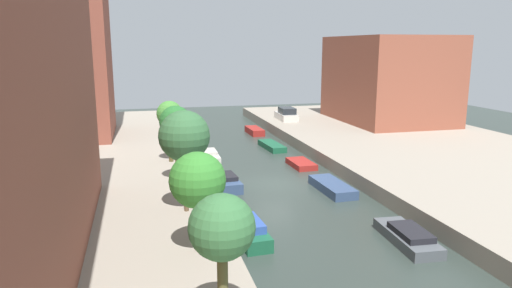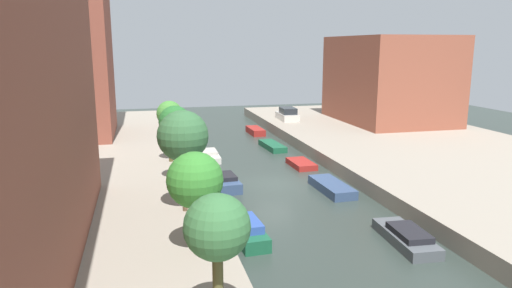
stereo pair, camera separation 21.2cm
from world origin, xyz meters
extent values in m
plane|color=#2D3833|center=(0.00, 0.00, 0.00)|extent=(84.00, 84.00, 0.00)
cube|color=gray|center=(-15.00, 0.00, 0.50)|extent=(20.00, 64.00, 1.00)
cube|color=gray|center=(15.00, 0.00, 0.50)|extent=(20.00, 64.00, 1.00)
cube|color=brown|center=(-16.00, 16.28, 10.68)|extent=(10.00, 9.93, 19.36)
cube|color=brown|center=(18.00, 17.29, 5.60)|extent=(10.00, 13.72, 9.20)
sphere|color=#356B3A|center=(-6.54, -16.90, 4.19)|extent=(1.93, 1.93, 1.93)
cylinder|color=brown|center=(-6.54, -11.46, 2.11)|extent=(0.20, 0.20, 2.23)
sphere|color=#34802D|center=(-6.54, -11.46, 4.01)|extent=(2.25, 2.25, 2.25)
cylinder|color=brown|center=(-6.54, -6.50, 2.49)|extent=(0.24, 0.24, 2.97)
sphere|color=#336339|center=(-6.54, -6.50, 4.86)|extent=(2.53, 2.53, 2.53)
cylinder|color=brown|center=(-6.54, -1.15, 2.52)|extent=(0.20, 0.20, 3.04)
sphere|color=#25662A|center=(-6.54, -1.15, 4.72)|extent=(1.94, 1.94, 1.94)
cylinder|color=brown|center=(-6.54, 4.14, 2.42)|extent=(0.32, 0.32, 2.84)
sphere|color=#408333|center=(-6.54, 4.14, 4.47)|extent=(1.82, 1.82, 1.82)
cube|color=beige|center=(7.45, 20.62, 1.37)|extent=(1.89, 4.14, 0.74)
cube|color=#1E2328|center=(7.45, 20.32, 2.07)|extent=(1.62, 2.29, 0.67)
cube|color=#195638|center=(-3.78, -8.41, 0.33)|extent=(1.46, 3.97, 0.66)
cube|color=#2D4C9E|center=(-3.78, -8.60, 0.85)|extent=(1.17, 2.21, 0.39)
cube|color=#33476B|center=(-3.33, -0.07, 0.34)|extent=(1.67, 3.46, 0.68)
cube|color=black|center=(-3.33, -0.05, 0.81)|extent=(1.34, 1.93, 0.27)
cube|color=beige|center=(-3.34, 8.04, 0.25)|extent=(1.72, 3.68, 0.50)
cube|color=#B2ADA3|center=(-3.34, 8.09, 0.64)|extent=(1.45, 2.03, 0.28)
cube|color=#4C5156|center=(3.41, -10.73, 0.25)|extent=(1.78, 4.31, 0.51)
cube|color=black|center=(3.41, -11.01, 0.65)|extent=(1.44, 2.40, 0.29)
cube|color=#33476B|center=(3.19, -2.37, 0.29)|extent=(1.70, 4.31, 0.57)
cube|color=maroon|center=(3.36, 4.03, 0.22)|extent=(1.63, 3.12, 0.44)
cube|color=#195638|center=(2.95, 10.81, 0.25)|extent=(1.60, 4.30, 0.51)
cube|color=maroon|center=(3.18, 18.22, 0.33)|extent=(1.40, 3.53, 0.65)
camera|label=1|loc=(-8.64, -29.11, 9.17)|focal=32.81mm
camera|label=2|loc=(-8.43, -29.16, 9.17)|focal=32.81mm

